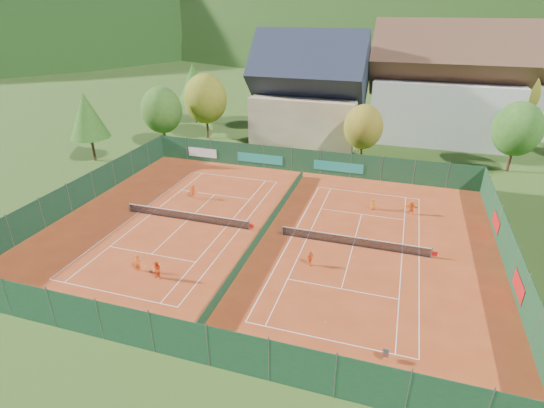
{
  "coord_description": "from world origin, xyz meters",
  "views": [
    {
      "loc": [
        10.75,
        -32.3,
        19.1
      ],
      "look_at": [
        0.0,
        2.0,
        2.0
      ],
      "focal_mm": 28.0,
      "sensor_mm": 36.0,
      "label": 1
    }
  ],
  "objects": [
    {
      "name": "player_left_far",
      "position": [
        -9.81,
        4.89,
        0.77
      ],
      "size": [
        1.1,
        0.78,
        1.55
      ],
      "primitive_type": "imported",
      "rotation": [
        0.0,
        0.0,
        3.36
      ],
      "color": "#CB4012",
      "rests_on": "ground"
    },
    {
      "name": "court_divider",
      "position": [
        0.0,
        0.0,
        0.5
      ],
      "size": [
        0.03,
        28.8,
        1.0
      ],
      "color": "#163D23",
      "rests_on": "ground"
    },
    {
      "name": "court_markings_left",
      "position": [
        -8.0,
        0.0,
        0.01
      ],
      "size": [
        11.03,
        23.83,
        0.0
      ],
      "color": "white",
      "rests_on": "ground"
    },
    {
      "name": "fence_north",
      "position": [
        -0.46,
        15.99,
        1.47
      ],
      "size": [
        40.0,
        0.1,
        3.0
      ],
      "color": "#163C22",
      "rests_on": "ground"
    },
    {
      "name": "player_left_mid",
      "position": [
        -5.59,
        -9.34,
        0.77
      ],
      "size": [
        0.89,
        0.79,
        1.54
      ],
      "primitive_type": "imported",
      "rotation": [
        0.0,
        0.0,
        -0.31
      ],
      "color": "#F74D15",
      "rests_on": "ground"
    },
    {
      "name": "mountain_backdrop",
      "position": [
        28.54,
        233.48,
        -39.64
      ],
      "size": [
        820.0,
        530.0,
        242.0
      ],
      "color": "black",
      "rests_on": "ground"
    },
    {
      "name": "tree_center",
      "position": [
        6.0,
        22.0,
        4.72
      ],
      "size": [
        5.01,
        5.01,
        7.6
      ],
      "color": "#4C321B",
      "rests_on": "ground"
    },
    {
      "name": "tree_west_front",
      "position": [
        -22.0,
        20.0,
        5.39
      ],
      "size": [
        5.72,
        5.72,
        8.69
      ],
      "color": "#472E19",
      "rests_on": "ground"
    },
    {
      "name": "ball_hopper",
      "position": [
        11.54,
        -12.52,
        0.56
      ],
      "size": [
        0.34,
        0.34,
        0.8
      ],
      "color": "slate",
      "rests_on": "ground"
    },
    {
      "name": "ground",
      "position": [
        0.0,
        0.0,
        -0.02
      ],
      "size": [
        600.0,
        600.0,
        0.0
      ],
      "primitive_type": "plane",
      "color": "#2C4917",
      "rests_on": "ground"
    },
    {
      "name": "tree_east_front",
      "position": [
        24.0,
        24.0,
        5.39
      ],
      "size": [
        5.72,
        5.72,
        8.69
      ],
      "color": "#452718",
      "rests_on": "ground"
    },
    {
      "name": "hotel_block_a",
      "position": [
        16.0,
        36.0,
        7.38
      ],
      "size": [
        21.6,
        11.0,
        17.25
      ],
      "color": "silver",
      "rests_on": "ground"
    },
    {
      "name": "loose_ball_0",
      "position": [
        -7.48,
        -8.15,
        0.03
      ],
      "size": [
        0.07,
        0.07,
        0.07
      ],
      "primitive_type": "sphere",
      "color": "#CCD833",
      "rests_on": "ground"
    },
    {
      "name": "player_right_near",
      "position": [
        5.09,
        -4.05,
        0.66
      ],
      "size": [
        0.67,
        0.83,
        1.33
      ],
      "primitive_type": "imported",
      "rotation": [
        0.0,
        0.0,
        1.04
      ],
      "color": "#F45A15",
      "rests_on": "ground"
    },
    {
      "name": "loose_ball_2",
      "position": [
        2.16,
        1.29,
        0.03
      ],
      "size": [
        0.07,
        0.07,
        0.07
      ],
      "primitive_type": "sphere",
      "color": "#CCD833",
      "rests_on": "ground"
    },
    {
      "name": "clay_pad",
      "position": [
        0.0,
        0.0,
        0.01
      ],
      "size": [
        40.0,
        32.0,
        0.01
      ],
      "primitive_type": "cube",
      "color": "#9F3817",
      "rests_on": "ground"
    },
    {
      "name": "tree_west_back",
      "position": [
        -24.0,
        34.0,
        6.74
      ],
      "size": [
        5.6,
        5.6,
        10.0
      ],
      "color": "#442B18",
      "rests_on": "ground"
    },
    {
      "name": "tree_west_mid",
      "position": [
        -18.0,
        26.0,
        6.07
      ],
      "size": [
        6.44,
        6.44,
        9.78
      ],
      "color": "#412917",
      "rests_on": "ground"
    },
    {
      "name": "loose_ball_1",
      "position": [
        7.56,
        -10.31,
        0.03
      ],
      "size": [
        0.07,
        0.07,
        0.07
      ],
      "primitive_type": "sphere",
      "color": "#CCD833",
      "rests_on": "ground"
    },
    {
      "name": "player_left_near",
      "position": [
        -7.59,
        -8.88,
        0.73
      ],
      "size": [
        0.54,
        0.36,
        1.46
      ],
      "primitive_type": "imported",
      "rotation": [
        0.0,
        0.0,
        0.02
      ],
      "color": "#ED5915",
      "rests_on": "ground"
    },
    {
      "name": "player_right_far_a",
      "position": [
        8.91,
        7.87,
        0.6
      ],
      "size": [
        0.66,
        0.51,
        1.19
      ],
      "primitive_type": "imported",
      "rotation": [
        0.0,
        0.0,
        3.4
      ],
      "color": "orange",
      "rests_on": "ground"
    },
    {
      "name": "court_markings_right",
      "position": [
        8.0,
        0.0,
        0.01
      ],
      "size": [
        11.03,
        23.83,
        0.0
      ],
      "color": "white",
      "rests_on": "ground"
    },
    {
      "name": "tree_east_back",
      "position": [
        26.0,
        40.0,
        6.74
      ],
      "size": [
        7.15,
        7.15,
        10.86
      ],
      "color": "#482B19",
      "rests_on": "ground"
    },
    {
      "name": "tree_west_side",
      "position": [
        -28.0,
        12.0,
        6.06
      ],
      "size": [
        5.04,
        5.04,
        9.0
      ],
      "color": "#4C2E1B",
      "rests_on": "ground"
    },
    {
      "name": "tennis_net_right",
      "position": [
        8.15,
        0.0,
        0.51
      ],
      "size": [
        13.3,
        0.1,
        1.02
      ],
      "color": "#59595B",
      "rests_on": "ground"
    },
    {
      "name": "fence_south",
      "position": [
        0.0,
        -16.0,
        1.5
      ],
      "size": [
        40.0,
        0.04,
        3.0
      ],
      "color": "#163C23",
      "rests_on": "ground"
    },
    {
      "name": "hotel_block_b",
      "position": [
        30.0,
        44.0,
        6.62
      ],
      "size": [
        17.28,
        10.0,
        15.5
      ],
      "color": "silver",
      "rests_on": "ground"
    },
    {
      "name": "fence_west",
      "position": [
        -20.0,
        0.0,
        1.5
      ],
      "size": [
        0.04,
        32.0,
        3.0
      ],
      "color": "#133620",
      "rests_on": "ground"
    },
    {
      "name": "chalet",
      "position": [
        -3.0,
        30.0,
        6.62
      ],
      "size": [
        16.2,
        12.0,
        16.0
      ],
      "color": "beige",
      "rests_on": "ground"
    },
    {
      "name": "player_right_far_b",
      "position": [
        12.66,
        7.92,
        0.71
      ],
      "size": [
        1.32,
        0.44,
        1.41
      ],
      "primitive_type": "imported",
      "rotation": [
        0.0,
        0.0,
        3.16
      ],
      "color": "orange",
      "rests_on": "ground"
    },
    {
      "name": "loose_ball_4",
      "position": [
        8.29,
        -1.8,
        0.03
      ],
      "size": [
        0.07,
        0.07,
        0.07
      ],
      "primitive_type": "sphere",
      "color": "#CCD833",
      "rests_on": "ground"
    },
    {
      "name": "tennis_net_left",
      "position": [
        -7.85,
        0.0,
        0.51
      ],
      "size": [
        13.3,
        0.1,
        1.02
      ],
      "color": "#59595B",
      "rests_on": "ground"
    },
    {
      "name": "fence_east",
      "position": [
        20.0,
        0.05,
        1.48
      ],
      "size": [
        0.09,
        32.0,
        3.0
      ],
      "color": "#13351C",
      "rests_on": "ground"
    },
    {
      "name": "loose_ball_3",
      "position": [
        -2.37,
        5.46,
        0.03
      ],
      "size": [
        0.07,
        0.07,
        0.07
      ],
      "primitive_type": "sphere",
      "color": "#CCD833",
      "rests_on": "ground"
    }
  ]
}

